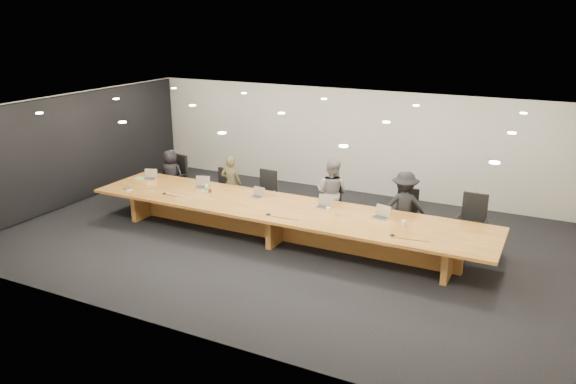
% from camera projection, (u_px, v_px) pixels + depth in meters
% --- Properties ---
extents(ground, '(12.00, 12.00, 0.00)m').
position_uv_depth(ground, '(282.00, 239.00, 12.22)').
color(ground, black).
rests_on(ground, ground).
extents(back_wall, '(12.00, 0.02, 2.80)m').
position_uv_depth(back_wall, '(349.00, 141.00, 15.20)').
color(back_wall, beige).
rests_on(back_wall, ground).
extents(left_wall_panel, '(0.08, 7.84, 2.74)m').
position_uv_depth(left_wall_panel, '(75.00, 150.00, 14.34)').
color(left_wall_panel, black).
rests_on(left_wall_panel, ground).
extents(conference_table, '(9.00, 1.80, 0.75)m').
position_uv_depth(conference_table, '(282.00, 217.00, 12.07)').
color(conference_table, brown).
rests_on(conference_table, ground).
extents(chair_far_left, '(0.72, 0.72, 1.17)m').
position_uv_depth(chair_far_left, '(175.00, 177.00, 14.80)').
color(chair_far_left, black).
rests_on(chair_far_left, ground).
extents(chair_left, '(0.56, 0.56, 1.01)m').
position_uv_depth(chair_left, '(221.00, 188.00, 14.08)').
color(chair_left, black).
rests_on(chair_left, ground).
extents(chair_mid_left, '(0.60, 0.60, 1.12)m').
position_uv_depth(chair_mid_left, '(264.00, 193.00, 13.52)').
color(chair_mid_left, black).
rests_on(chair_mid_left, ground).
extents(chair_mid_right, '(0.65, 0.65, 1.02)m').
position_uv_depth(chair_mid_right, '(328.00, 205.00, 12.87)').
color(chair_mid_right, black).
rests_on(chair_mid_right, ground).
extents(chair_right, '(0.62, 0.62, 1.11)m').
position_uv_depth(chair_right, '(406.00, 214.00, 12.13)').
color(chair_right, black).
rests_on(chair_right, ground).
extents(chair_far_right, '(0.63, 0.63, 1.21)m').
position_uv_depth(chair_far_right, '(471.00, 223.00, 11.48)').
color(chair_far_right, black).
rests_on(chair_far_right, ground).
extents(person_a, '(0.72, 0.54, 1.33)m').
position_uv_depth(person_a, '(171.00, 175.00, 14.69)').
color(person_a, black).
rests_on(person_a, ground).
extents(person_b, '(0.58, 0.45, 1.40)m').
position_uv_depth(person_b, '(231.00, 184.00, 13.81)').
color(person_b, '#3D3721').
rests_on(person_b, ground).
extents(person_c, '(0.81, 0.66, 1.59)m').
position_uv_depth(person_c, '(332.00, 193.00, 12.80)').
color(person_c, slate).
rests_on(person_c, ground).
extents(person_d, '(1.12, 0.83, 1.54)m').
position_uv_depth(person_d, '(404.00, 207.00, 11.94)').
color(person_d, black).
rests_on(person_d, ground).
extents(laptop_a, '(0.38, 0.33, 0.25)m').
position_uv_depth(laptop_a, '(149.00, 174.00, 13.95)').
color(laptop_a, '#B8A48C').
rests_on(laptop_a, conference_table).
extents(laptop_b, '(0.40, 0.33, 0.27)m').
position_uv_depth(laptop_b, '(201.00, 182.00, 13.27)').
color(laptop_b, tan).
rests_on(laptop_b, conference_table).
extents(laptop_c, '(0.31, 0.24, 0.23)m').
position_uv_depth(laptop_c, '(256.00, 193.00, 12.59)').
color(laptop_c, tan).
rests_on(laptop_c, conference_table).
extents(laptop_d, '(0.36, 0.28, 0.27)m').
position_uv_depth(laptop_d, '(323.00, 202.00, 11.89)').
color(laptop_d, tan).
rests_on(laptop_d, conference_table).
extents(laptop_e, '(0.38, 0.31, 0.26)m').
position_uv_depth(laptop_e, '(380.00, 212.00, 11.30)').
color(laptop_e, '#BAAC8E').
rests_on(laptop_e, conference_table).
extents(water_bottle, '(0.09, 0.09, 0.22)m').
position_uv_depth(water_bottle, '(206.00, 189.00, 12.87)').
color(water_bottle, '#A9B9B5').
rests_on(water_bottle, conference_table).
extents(amber_mug, '(0.07, 0.07, 0.09)m').
position_uv_depth(amber_mug, '(210.00, 190.00, 12.96)').
color(amber_mug, '#672F12').
rests_on(amber_mug, conference_table).
extents(paper_cup_near, '(0.11, 0.11, 0.10)m').
position_uv_depth(paper_cup_near, '(328.00, 210.00, 11.68)').
color(paper_cup_near, silver).
rests_on(paper_cup_near, conference_table).
extents(paper_cup_far, '(0.10, 0.10, 0.10)m').
position_uv_depth(paper_cup_far, '(404.00, 223.00, 10.94)').
color(paper_cup_far, silver).
rests_on(paper_cup_far, conference_table).
extents(notepad, '(0.25, 0.20, 0.01)m').
position_uv_depth(notepad, '(141.00, 178.00, 14.08)').
color(notepad, silver).
rests_on(notepad, conference_table).
extents(lime_gadget, '(0.19, 0.13, 0.03)m').
position_uv_depth(lime_gadget, '(140.00, 177.00, 14.05)').
color(lime_gadget, green).
rests_on(lime_gadget, notepad).
extents(av_box, '(0.24, 0.21, 0.03)m').
position_uv_depth(av_box, '(127.00, 189.00, 13.19)').
color(av_box, '#BBBBC0').
rests_on(av_box, conference_table).
extents(mic_left, '(0.13, 0.13, 0.03)m').
position_uv_depth(mic_left, '(165.00, 193.00, 12.87)').
color(mic_left, black).
rests_on(mic_left, conference_table).
extents(mic_center, '(0.12, 0.12, 0.03)m').
position_uv_depth(mic_center, '(268.00, 214.00, 11.54)').
color(mic_center, black).
rests_on(mic_center, conference_table).
extents(mic_right, '(0.13, 0.13, 0.03)m').
position_uv_depth(mic_right, '(392.00, 235.00, 10.45)').
color(mic_right, black).
rests_on(mic_right, conference_table).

